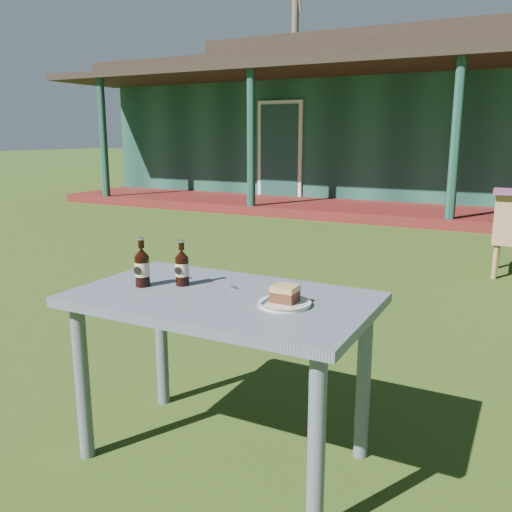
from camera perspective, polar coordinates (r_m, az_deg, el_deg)
The scene contains 10 objects.
ground at distance 3.80m, azimuth 9.14°, elevation -8.28°, with size 80.00×80.00×0.00m, color #334916.
pavilion at distance 12.82m, azimuth 23.14°, elevation 12.81°, with size 15.80×8.30×3.45m.
tree_left at distance 23.11m, azimuth 4.14°, elevation 22.32°, with size 0.28×0.28×10.50m, color brown.
cafe_table at distance 2.21m, azimuth -3.60°, elevation -6.61°, with size 1.20×0.70×0.72m.
plate at distance 2.05m, azimuth 3.00°, elevation -4.98°, with size 0.20×0.20×0.01m.
cake_slice at distance 2.04m, azimuth 3.07°, elevation -3.94°, with size 0.09×0.09×0.06m.
fork at distance 2.06m, azimuth 1.24°, elevation -4.60°, with size 0.01×0.14×0.00m, color silver.
cola_bottle_near at distance 2.32m, azimuth -7.79°, elevation -1.19°, with size 0.06×0.06×0.20m.
cola_bottle_far at distance 2.33m, azimuth -11.90°, elevation -1.12°, with size 0.06×0.06×0.21m.
bottle_cap at distance 2.26m, azimuth -2.35°, elevation -3.37°, with size 0.03×0.03×0.01m, color silver.
Camera 1 is at (1.08, -3.39, 1.35)m, focal length 38.00 mm.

